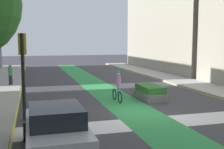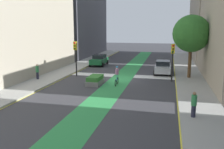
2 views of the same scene
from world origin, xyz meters
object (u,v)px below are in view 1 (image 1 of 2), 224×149
(cyclist_in_lane, at_px, (118,85))
(median_planter, at_px, (150,93))
(traffic_signal_near_left, at_px, (23,59))
(car_silver_left_near, at_px, (56,129))
(pedestrian_sidewalk_left_a, at_px, (10,74))

(cyclist_in_lane, bearing_deg, median_planter, 5.14)
(cyclist_in_lane, bearing_deg, traffic_signal_near_left, -153.53)
(car_silver_left_near, height_order, median_planter, car_silver_left_near)
(car_silver_left_near, bearing_deg, pedestrian_sidewalk_left_a, 98.73)
(traffic_signal_near_left, bearing_deg, pedestrian_sidewalk_left_a, 96.80)
(traffic_signal_near_left, distance_m, car_silver_left_near, 4.95)
(traffic_signal_near_left, xyz_separation_m, car_silver_left_near, (1.04, -4.43, -1.95))
(traffic_signal_near_left, bearing_deg, cyclist_in_lane, 26.47)
(traffic_signal_near_left, xyz_separation_m, cyclist_in_lane, (5.21, 2.60, -1.78))
(car_silver_left_near, distance_m, cyclist_in_lane, 8.17)
(pedestrian_sidewalk_left_a, relative_size, median_planter, 0.63)
(cyclist_in_lane, height_order, pedestrian_sidewalk_left_a, cyclist_in_lane)
(traffic_signal_near_left, bearing_deg, car_silver_left_near, -76.81)
(pedestrian_sidewalk_left_a, distance_m, median_planter, 11.54)
(cyclist_in_lane, xyz_separation_m, median_planter, (2.15, 0.19, -0.57))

